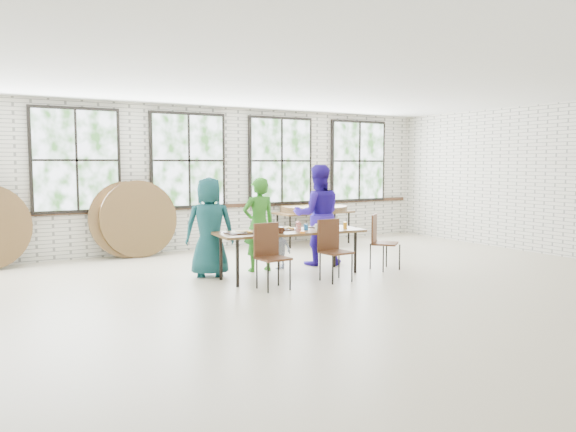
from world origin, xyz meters
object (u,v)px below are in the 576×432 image
(dining_table, at_px, (290,234))
(storage_table, at_px, (314,214))
(chair_near_right, at_px, (332,245))
(chair_near_left, at_px, (270,250))

(dining_table, xyz_separation_m, storage_table, (2.31, 2.84, -0.00))
(chair_near_right, xyz_separation_m, storage_table, (1.91, 3.44, 0.13))
(dining_table, bearing_deg, storage_table, 56.34)
(dining_table, relative_size, storage_table, 1.35)
(dining_table, xyz_separation_m, chair_near_right, (0.40, -0.60, -0.13))
(dining_table, bearing_deg, chair_near_left, -134.26)
(dining_table, xyz_separation_m, chair_near_left, (-0.70, -0.60, -0.13))
(dining_table, bearing_deg, chair_near_right, -50.74)
(dining_table, height_order, chair_near_right, chair_near_right)
(chair_near_right, bearing_deg, chair_near_left, 175.73)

